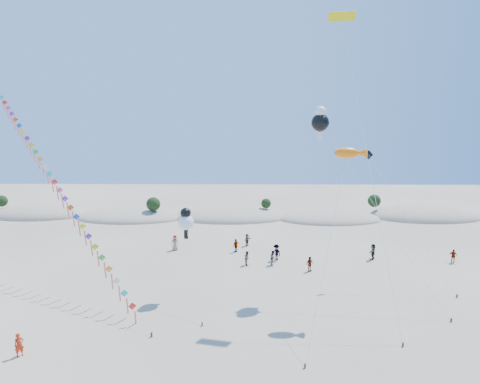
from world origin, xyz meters
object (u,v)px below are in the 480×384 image
at_px(kite_train, 53,180).
at_px(fish_kite, 350,153).
at_px(parafoil_kite, 343,22).
at_px(flyer_foreground, 19,345).

xyz_separation_m(kite_train, fish_kite, (27.44, -6.30, 3.12)).
relative_size(parafoil_kite, flyer_foreground, 15.30).
height_order(kite_train, parafoil_kite, parafoil_kite).
bearing_deg(parafoil_kite, kite_train, 174.42).
bearing_deg(kite_train, fish_kite, -12.93).
distance_m(kite_train, parafoil_kite, 30.72).
height_order(fish_kite, flyer_foreground, fish_kite).
bearing_deg(fish_kite, parafoil_kite, 93.33).
relative_size(fish_kite, flyer_foreground, 8.27).
height_order(parafoil_kite, flyer_foreground, parafoil_kite).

